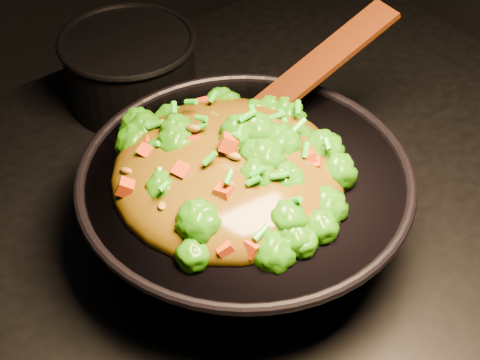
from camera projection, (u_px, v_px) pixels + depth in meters
wok at (245, 208)px, 0.90m from camera, size 0.41×0.41×0.11m
stir_fry at (228, 147)px, 0.83m from camera, size 0.30×0.30×0.09m
spatula at (303, 77)px, 0.93m from camera, size 0.27×0.06×0.12m
back_pot at (130, 69)px, 1.12m from camera, size 0.26×0.26×0.11m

